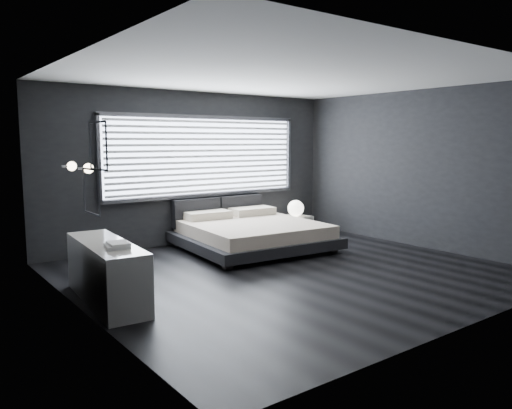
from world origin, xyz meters
TOP-DOWN VIEW (x-y plane):
  - room at (0.00, 0.00)m, footprint 6.04×6.00m
  - window at (0.20, 2.70)m, footprint 4.14×0.09m
  - headboard at (0.45, 2.64)m, footprint 1.96×0.16m
  - sconce_near at (-2.88, 0.05)m, footprint 0.18×0.11m
  - sconce_far at (-2.88, 0.65)m, footprint 0.18×0.11m
  - wall_art_upper at (-2.98, -0.55)m, footprint 0.01×0.48m
  - wall_art_lower at (-2.98, -0.30)m, footprint 0.01×0.48m
  - bed at (0.45, 1.57)m, footprint 2.55×2.46m
  - nightstand at (1.93, 2.16)m, footprint 0.71×0.62m
  - orb_lamp at (1.96, 2.13)m, footprint 0.33×0.33m
  - dresser at (-2.65, 0.26)m, footprint 0.63×1.82m
  - book_stack at (-2.65, -0.11)m, footprint 0.31×0.36m

SIDE VIEW (x-z plane):
  - nightstand at x=1.93m, z-range 0.00..0.38m
  - bed at x=0.45m, z-range -0.02..0.59m
  - dresser at x=-2.65m, z-range 0.00..0.71m
  - orb_lamp at x=1.96m, z-range 0.38..0.71m
  - headboard at x=0.45m, z-range 0.31..0.83m
  - book_stack at x=-2.65m, z-range 0.71..0.78m
  - wall_art_lower at x=-2.98m, z-range 1.14..1.62m
  - room at x=0.00m, z-range 0.00..2.80m
  - sconce_near at x=-2.88m, z-range 1.55..1.66m
  - sconce_far at x=-2.88m, z-range 1.55..1.66m
  - window at x=0.20m, z-range 0.85..2.37m
  - wall_art_upper at x=-2.98m, z-range 1.61..2.09m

